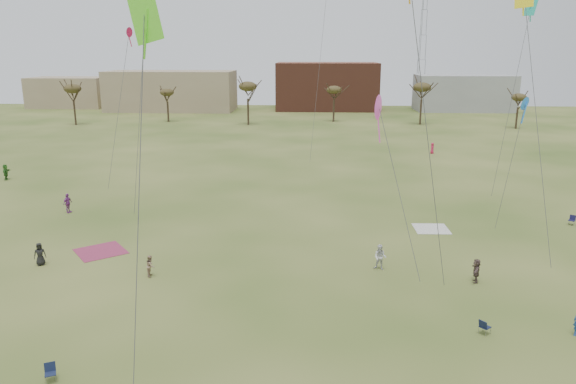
{
  "coord_description": "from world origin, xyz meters",
  "views": [
    {
      "loc": [
        1.78,
        -24.76,
        15.17
      ],
      "look_at": [
        0.0,
        12.0,
        5.5
      ],
      "focal_mm": 33.79,
      "sensor_mm": 36.0,
      "label": 1
    }
  ],
  "objects_px": {
    "camp_chair_center": "(484,330)",
    "radio_tower": "(423,34)",
    "camp_chair_left": "(51,376)",
    "camp_chair_right": "(572,222)"
  },
  "relations": [
    {
      "from": "camp_chair_center",
      "to": "radio_tower",
      "type": "xyz_separation_m",
      "value": [
        18.7,
        122.37,
        18.95
      ]
    },
    {
      "from": "camp_chair_left",
      "to": "radio_tower",
      "type": "bearing_deg",
      "value": 46.62
    },
    {
      "from": "camp_chair_left",
      "to": "camp_chair_right",
      "type": "relative_size",
      "value": 1.0
    },
    {
      "from": "camp_chair_left",
      "to": "radio_tower",
      "type": "height_order",
      "value": "radio_tower"
    },
    {
      "from": "camp_chair_left",
      "to": "camp_chair_center",
      "type": "xyz_separation_m",
      "value": [
        21.8,
        5.47,
        0.0
      ]
    },
    {
      "from": "camp_chair_right",
      "to": "camp_chair_center",
      "type": "bearing_deg",
      "value": -86.23
    },
    {
      "from": "camp_chair_right",
      "to": "radio_tower",
      "type": "bearing_deg",
      "value": 125.29
    },
    {
      "from": "camp_chair_right",
      "to": "radio_tower",
      "type": "distance_m",
      "value": 104.32
    },
    {
      "from": "camp_chair_center",
      "to": "radio_tower",
      "type": "height_order",
      "value": "radio_tower"
    },
    {
      "from": "camp_chair_left",
      "to": "camp_chair_right",
      "type": "height_order",
      "value": "same"
    }
  ]
}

